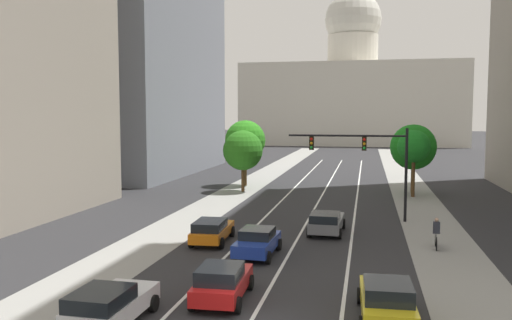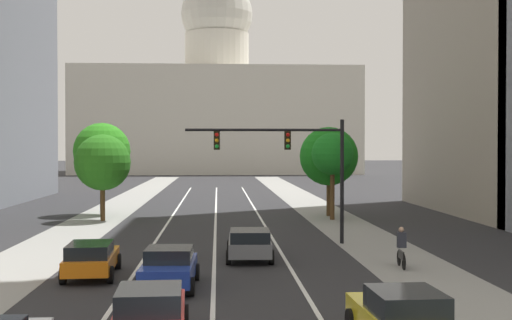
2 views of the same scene
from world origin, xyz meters
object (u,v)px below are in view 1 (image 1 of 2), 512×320
(car_orange, at_px, (212,230))
(street_tree_near_right, at_px, (414,147))
(capitol_building, at_px, (352,96))
(car_blue, at_px, (257,242))
(car_gray, at_px, (326,222))
(traffic_signal_mast, at_px, (367,154))
(car_white, at_px, (110,304))
(car_red, at_px, (222,282))
(car_yellow, at_px, (387,300))
(cyclist, at_px, (436,233))
(street_tree_near_left, at_px, (245,141))
(street_tree_mid_left, at_px, (243,150))
(street_tree_far_right, at_px, (413,147))

(car_orange, distance_m, street_tree_near_right, 24.30)
(capitol_building, distance_m, car_blue, 112.45)
(car_gray, height_order, traffic_signal_mast, traffic_signal_mast)
(car_white, bearing_deg, capitol_building, -1.31)
(car_gray, bearing_deg, traffic_signal_mast, -24.73)
(car_red, height_order, car_yellow, car_yellow)
(car_blue, relative_size, traffic_signal_mast, 0.50)
(car_gray, distance_m, cyclist, 6.70)
(car_red, height_order, street_tree_near_left, street_tree_near_left)
(street_tree_mid_left, bearing_deg, car_white, -84.87)
(cyclist, height_order, street_tree_near_right, street_tree_near_right)
(car_yellow, bearing_deg, car_red, 80.69)
(car_gray, xyz_separation_m, street_tree_mid_left, (-9.29, 16.68, 3.23))
(car_white, distance_m, car_blue, 10.65)
(traffic_signal_mast, xyz_separation_m, street_tree_near_right, (4.10, 11.68, -0.11))
(street_tree_mid_left, bearing_deg, car_blue, -74.85)
(car_red, xyz_separation_m, car_yellow, (6.35, -0.78, -0.00))
(car_yellow, bearing_deg, street_tree_mid_left, 20.06)
(cyclist, height_order, street_tree_far_right, street_tree_far_right)
(car_red, bearing_deg, street_tree_near_left, 9.06)
(car_white, xyz_separation_m, street_tree_mid_left, (-2.95, 32.79, 3.21))
(car_orange, bearing_deg, capitol_building, -5.33)
(car_yellow, distance_m, car_blue, 9.99)
(street_tree_near_right, xyz_separation_m, street_tree_near_left, (-16.56, 4.32, 0.19))
(cyclist, bearing_deg, car_yellow, 168.92)
(car_gray, xyz_separation_m, car_orange, (-6.33, -3.70, -0.02))
(car_red, xyz_separation_m, street_tree_far_right, (9.85, 31.91, 3.59))
(car_red, xyz_separation_m, street_tree_near_left, (-6.87, 33.75, 3.96))
(capitol_building, distance_m, car_orange, 110.32)
(car_blue, bearing_deg, cyclist, -67.65)
(car_red, distance_m, car_yellow, 6.40)
(car_red, bearing_deg, car_blue, -2.40)
(car_white, height_order, car_blue, car_white)
(capitol_building, xyz_separation_m, car_blue, (-1.59, -111.84, -11.58))
(traffic_signal_mast, distance_m, street_tree_near_right, 12.38)
(capitol_building, height_order, street_tree_far_right, capitol_building)
(street_tree_far_right, bearing_deg, car_yellow, -96.11)
(car_gray, height_order, car_orange, car_gray)
(car_orange, height_order, street_tree_far_right, street_tree_far_right)
(street_tree_near_left, bearing_deg, street_tree_near_right, -14.63)
(street_tree_mid_left, height_order, street_tree_near_left, street_tree_near_left)
(car_gray, xyz_separation_m, street_tree_far_right, (6.69, 19.05, 3.62))
(car_blue, xyz_separation_m, street_tree_near_left, (-6.87, 26.82, 3.99))
(cyclist, xyz_separation_m, street_tree_near_left, (-16.28, 23.30, 3.89))
(car_gray, bearing_deg, street_tree_near_left, 27.39)
(cyclist, relative_size, street_tree_near_left, 0.25)
(car_yellow, height_order, street_tree_near_left, street_tree_near_left)
(car_gray, distance_m, street_tree_near_right, 18.20)
(car_red, xyz_separation_m, car_orange, (-3.17, 9.17, -0.04))
(car_orange, height_order, street_tree_near_right, street_tree_near_right)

